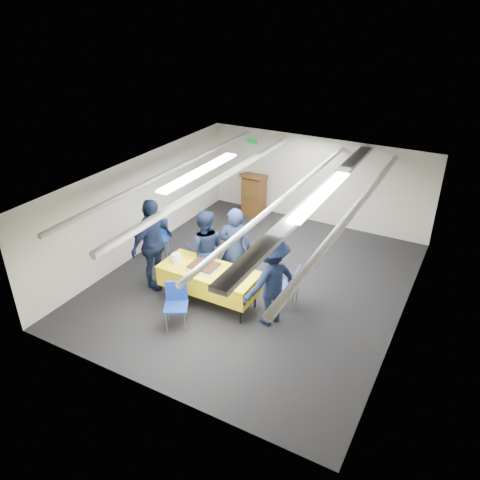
# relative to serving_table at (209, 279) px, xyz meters

# --- Properties ---
(ground) EXTENTS (7.00, 7.00, 0.00)m
(ground) POSITION_rel_serving_table_xyz_m (0.46, 1.09, -0.56)
(ground) COLOR black
(ground) RESTS_ON ground
(room_shell) EXTENTS (6.00, 7.00, 2.30)m
(room_shell) POSITION_rel_serving_table_xyz_m (0.55, 1.50, 1.25)
(room_shell) COLOR beige
(room_shell) RESTS_ON ground
(serving_table) EXTENTS (1.96, 0.84, 0.77)m
(serving_table) POSITION_rel_serving_table_xyz_m (0.00, 0.00, 0.00)
(serving_table) COLOR black
(serving_table) RESTS_ON ground
(sheet_cake) EXTENTS (0.57, 0.45, 0.10)m
(sheet_cake) POSITION_rel_serving_table_xyz_m (-0.08, -0.03, 0.26)
(sheet_cake) COLOR white
(sheet_cake) RESTS_ON serving_table
(plate_stack_left) EXTENTS (0.22, 0.22, 0.17)m
(plate_stack_left) POSITION_rel_serving_table_xyz_m (-0.72, -0.05, 0.29)
(plate_stack_left) COLOR white
(plate_stack_left) RESTS_ON serving_table
(plate_stack_right) EXTENTS (0.22, 0.22, 0.16)m
(plate_stack_right) POSITION_rel_serving_table_xyz_m (0.65, -0.05, 0.28)
(plate_stack_right) COLOR white
(plate_stack_right) RESTS_ON serving_table
(podium) EXTENTS (0.62, 0.53, 1.25)m
(podium) POSITION_rel_serving_table_xyz_m (-1.14, 4.14, 0.05)
(podium) COLOR brown
(podium) RESTS_ON ground
(chair_near) EXTENTS (0.57, 0.57, 0.87)m
(chair_near) POSITION_rel_serving_table_xyz_m (-0.17, -0.87, -0.03)
(chair_near) COLOR gray
(chair_near) RESTS_ON ground
(chair_right) EXTENTS (0.47, 0.47, 0.87)m
(chair_right) POSITION_rel_serving_table_xyz_m (1.46, 0.65, -0.03)
(chair_right) COLOR gray
(chair_right) RESTS_ON ground
(chair_left) EXTENTS (0.58, 0.58, 0.87)m
(chair_left) POSITION_rel_serving_table_xyz_m (-2.05, 1.11, -0.03)
(chair_left) COLOR gray
(chair_left) RESTS_ON ground
(sailor_a) EXTENTS (0.78, 0.67, 1.82)m
(sailor_a) POSITION_rel_serving_table_xyz_m (0.18, 0.72, 0.35)
(sailor_a) COLOR black
(sailor_a) RESTS_ON ground
(sailor_b) EXTENTS (1.03, 0.95, 1.71)m
(sailor_b) POSITION_rel_serving_table_xyz_m (-0.42, 0.52, 0.29)
(sailor_b) COLOR black
(sailor_b) RESTS_ON ground
(sailor_c) EXTENTS (0.54, 1.17, 1.95)m
(sailor_c) POSITION_rel_serving_table_xyz_m (-1.33, -0.01, 0.42)
(sailor_c) COLOR black
(sailor_c) RESTS_ON ground
(sailor_d) EXTENTS (1.10, 1.32, 1.78)m
(sailor_d) POSITION_rel_serving_table_xyz_m (1.30, 0.04, 0.33)
(sailor_d) COLOR black
(sailor_d) RESTS_ON ground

